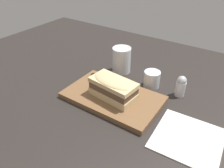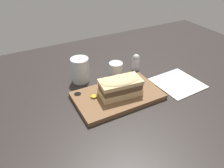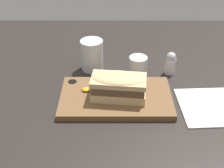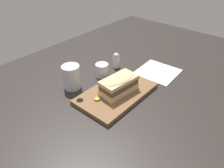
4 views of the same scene
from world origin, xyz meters
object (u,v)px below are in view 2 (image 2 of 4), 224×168
Objects in this scene: wine_glass at (116,70)px; salt_shaker at (136,62)px; sandwich at (120,86)px; serving_board at (117,96)px; napkin at (178,83)px; water_glass at (80,71)px.

salt_shaker reaches higher than wine_glass.
sandwich is at bearing -113.39° from wine_glass.
sandwich is 24.91cm from salt_shaker.
wine_glass is at bearing -177.95° from salt_shaker.
napkin is at bearing -7.13° from serving_board.
water_glass reaches higher than wine_glass.
sandwich is 28.69cm from napkin.
napkin is (36.92, -22.56, -4.58)cm from water_glass.
water_glass is at bearing 114.45° from sandwich.
water_glass reaches higher than serving_board.
sandwich is at bearing 174.31° from napkin.
water_glass is at bearing 167.88° from wine_glass.
serving_board reaches higher than napkin.
wine_glass is 28.45cm from napkin.
serving_board is 25.11cm from salt_shaker.
sandwich is 18.04cm from wine_glass.
water_glass is 16.50cm from wine_glass.
sandwich is 1.55× the size of water_glass.
sandwich is at bearing -65.55° from water_glass.
sandwich is 2.11× the size of salt_shaker.
wine_glass is 0.80× the size of salt_shaker.
wine_glass is at bearing 63.10° from serving_board.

